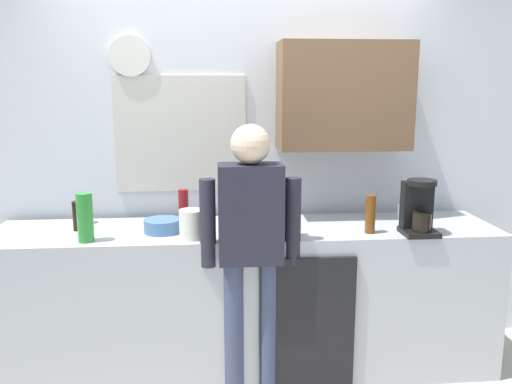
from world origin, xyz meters
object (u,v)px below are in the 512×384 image
object	(u,v)px
bottle_amber_beer	(370,214)
bottle_red_vinegar	(183,206)
bottle_dark_sauce	(77,216)
coffee_maker	(419,210)
bottle_clear_soda	(85,218)
mixing_bowl	(162,226)
dish_soap	(288,216)
cup_blue_mug	(251,219)
cup_terracotta_mug	(86,216)
storage_canister	(191,224)
cup_white_mug	(404,212)
person_at_sink	(251,240)
bottle_olive_oil	(266,200)

from	to	relation	value
bottle_amber_beer	bottle_red_vinegar	bearing A→B (deg)	163.62
bottle_dark_sauce	coffee_maker	bearing A→B (deg)	-6.97
coffee_maker	bottle_clear_soda	world-z (taller)	coffee_maker
mixing_bowl	dish_soap	world-z (taller)	dish_soap
bottle_clear_soda	cup_blue_mug	size ratio (longest dim) A/B	2.80
coffee_maker	bottle_clear_soda	size ratio (longest dim) A/B	1.18
bottle_dark_sauce	dish_soap	world-z (taller)	same
coffee_maker	cup_terracotta_mug	bearing A→B (deg)	168.29
cup_terracotta_mug	bottle_amber_beer	bearing A→B (deg)	-12.40
mixing_bowl	storage_canister	xyz separation A→B (m)	(0.18, -0.15, 0.04)
cup_white_mug	storage_canister	world-z (taller)	storage_canister
bottle_dark_sauce	mixing_bowl	distance (m)	0.53
dish_soap	storage_canister	world-z (taller)	dish_soap
bottle_amber_beer	bottle_red_vinegar	world-z (taller)	bottle_amber_beer
storage_canister	person_at_sink	xyz separation A→B (m)	(0.33, -0.10, -0.07)
bottle_olive_oil	person_at_sink	xyz separation A→B (m)	(-0.15, -0.54, -0.11)
bottle_olive_oil	storage_canister	distance (m)	0.65
bottle_amber_beer	cup_white_mug	world-z (taller)	bottle_amber_beer
bottle_amber_beer	bottle_red_vinegar	xyz separation A→B (m)	(-1.12, 0.33, -0.00)
bottle_red_vinegar	cup_white_mug	size ratio (longest dim) A/B	2.32
cup_white_mug	person_at_sink	size ratio (longest dim) A/B	0.06
cup_blue_mug	mixing_bowl	size ratio (longest dim) A/B	0.45
cup_terracotta_mug	mixing_bowl	size ratio (longest dim) A/B	0.42
cup_terracotta_mug	bottle_clear_soda	bearing A→B (deg)	-78.03
bottle_amber_beer	cup_white_mug	bearing A→B (deg)	43.92
cup_terracotta_mug	coffee_maker	bearing A→B (deg)	-11.71
cup_terracotta_mug	person_at_sink	world-z (taller)	person_at_sink
coffee_maker	bottle_dark_sauce	xyz separation A→B (m)	(-2.04, 0.25, -0.06)
bottle_clear_soda	cup_white_mug	world-z (taller)	bottle_clear_soda
cup_terracotta_mug	cup_white_mug	size ratio (longest dim) A/B	0.97
cup_terracotta_mug	cup_white_mug	world-z (taller)	cup_white_mug
bottle_olive_oil	storage_canister	world-z (taller)	bottle_olive_oil
bottle_olive_oil	cup_white_mug	bearing A→B (deg)	-6.63
coffee_maker	bottle_clear_soda	xyz separation A→B (m)	(-1.93, 0.00, -0.01)
cup_white_mug	mixing_bowl	bearing A→B (deg)	-173.31
bottle_amber_beer	storage_canister	size ratio (longest dim) A/B	1.35
storage_canister	cup_terracotta_mug	bearing A→B (deg)	148.99
bottle_dark_sauce	bottle_clear_soda	distance (m)	0.27
bottle_clear_soda	cup_terracotta_mug	size ratio (longest dim) A/B	3.04
dish_soap	storage_canister	xyz separation A→B (m)	(-0.59, -0.18, 0.01)
mixing_bowl	person_at_sink	size ratio (longest dim) A/B	0.14
bottle_olive_oil	cup_terracotta_mug	bearing A→B (deg)	-178.52
coffee_maker	mixing_bowl	size ratio (longest dim) A/B	1.50
bottle_amber_beer	dish_soap	xyz separation A→B (m)	(-0.47, 0.15, -0.04)
cup_terracotta_mug	storage_canister	world-z (taller)	storage_canister
cup_white_mug	dish_soap	bearing A→B (deg)	-168.82
bottle_dark_sauce	bottle_olive_oil	size ratio (longest dim) A/B	0.72
bottle_amber_beer	cup_blue_mug	distance (m)	0.73
bottle_dark_sauce	dish_soap	distance (m)	1.29
bottle_red_vinegar	bottle_olive_oil	xyz separation A→B (m)	(0.54, 0.08, 0.01)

